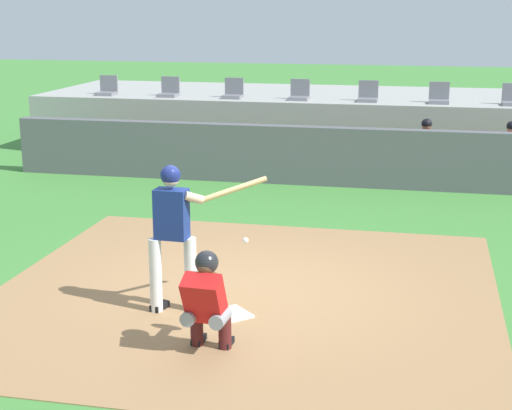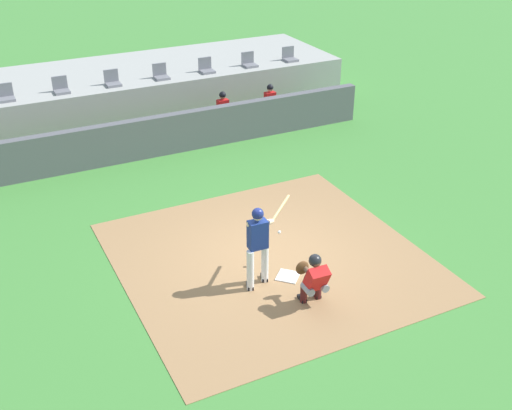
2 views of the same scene
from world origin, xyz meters
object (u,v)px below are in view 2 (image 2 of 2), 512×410
Objects in this scene: catcher_crouched at (314,277)px; stadium_seat_3 at (112,81)px; stadium_seat_4 at (161,74)px; stadium_seat_2 at (61,88)px; dugout_player_0 at (225,112)px; stadium_seat_1 at (6,95)px; stadium_seat_6 at (249,62)px; batter_at_plate at (259,242)px; stadium_seat_5 at (206,68)px; dugout_player_1 at (272,104)px; home_plate at (288,276)px; stadium_seat_7 at (289,57)px.

stadium_seat_3 reaches higher than catcher_crouched.
stadium_seat_2 is at bearing 180.00° from stadium_seat_4.
dugout_player_0 is 2.60m from stadium_seat_4.
stadium_seat_1 and stadium_seat_6 have the same top height.
stadium_seat_3 is at bearing 90.79° from batter_at_plate.
stadium_seat_5 is at bearing 0.00° from stadium_seat_3.
stadium_seat_6 is (3.25, 0.00, 0.00)m from stadium_seat_4.
stadium_seat_4 is 3.25m from stadium_seat_6.
stadium_seat_6 is at bearing 0.00° from stadium_seat_3.
stadium_seat_6 is at bearing 64.97° from batter_at_plate.
dugout_player_1 is at bearing 66.89° from catcher_crouched.
dugout_player_1 reaches higher than home_plate.
home_plate is at bearing -85.44° from stadium_seat_3.
stadium_seat_1 is at bearing 180.00° from stadium_seat_3.
catcher_crouched is (0.00, -0.99, 0.58)m from home_plate.
stadium_seat_7 is (1.62, 0.00, 0.00)m from stadium_seat_6.
dugout_player_1 is at bearing -131.31° from stadium_seat_7.
stadium_seat_7 is at bearing 63.02° from catcher_crouched.
dugout_player_0 is 5.13m from stadium_seat_2.
stadium_seat_1 is at bearing 180.00° from stadium_seat_2.
dugout_player_1 is at bearing -14.33° from stadium_seat_1.
stadium_seat_6 reaches higher than catcher_crouched.
stadium_seat_2 is (-2.44, 10.18, 1.51)m from home_plate.
dugout_player_0 is at bearing 76.52° from catcher_crouched.
stadium_seat_1 is at bearing 180.00° from stadium_seat_4.
home_plate is 8.46m from dugout_player_0.
stadium_seat_1 and stadium_seat_5 have the same top height.
stadium_seat_3 is at bearing 145.89° from dugout_player_0.
stadium_seat_6 is at bearing 70.02° from catcher_crouched.
stadium_seat_5 is at bearing 180.00° from stadium_seat_6.
stadium_seat_7 is at bearing 0.00° from stadium_seat_2.
stadium_seat_3 is at bearing 180.00° from stadium_seat_4.
stadium_seat_2 is at bearing 162.20° from dugout_player_1.
catcher_crouched is 11.92m from stadium_seat_6.
batter_at_plate is at bearing -122.09° from stadium_seat_7.
stadium_seat_4 is at bearing 180.00° from stadium_seat_7.
stadium_seat_7 is (5.69, 10.18, 1.51)m from home_plate.
stadium_seat_4 is (1.49, 10.14, 0.50)m from batter_at_plate.
catcher_crouched is 3.97× the size of stadium_seat_1.
stadium_seat_4 is (0.81, 11.16, 0.93)m from catcher_crouched.
stadium_seat_6 is (8.13, 0.00, 0.00)m from stadium_seat_1.
batter_at_plate is 11.20m from stadium_seat_6.
dugout_player_1 is 2.71× the size of stadium_seat_2.
catcher_crouched is at bearing -94.14° from stadium_seat_4.
stadium_seat_5 is 1.63m from stadium_seat_6.
stadium_seat_2 is at bearing 99.87° from batter_at_plate.
home_plate is 0.23× the size of catcher_crouched.
stadium_seat_5 is (0.25, 2.03, 0.86)m from dugout_player_0.
stadium_seat_7 is (3.50, 2.03, 0.86)m from dugout_player_0.
batter_at_plate is 10.26m from stadium_seat_4.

